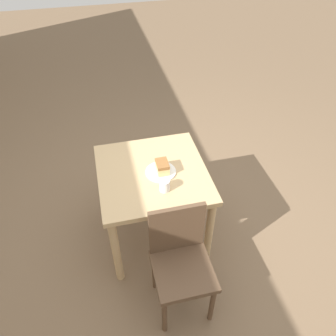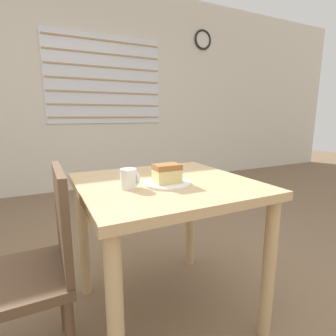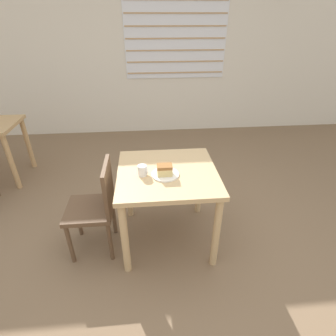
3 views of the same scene
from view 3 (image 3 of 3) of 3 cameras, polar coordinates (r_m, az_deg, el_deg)
name	(u,v)px [view 3 (image 3 of 3)]	position (r m, az deg, el deg)	size (l,w,h in m)	color
ground_plane	(169,261)	(2.41, 0.19, -19.49)	(14.00, 14.00, 0.00)	#7A6047
wall_back	(152,47)	(4.60, -3.51, 24.79)	(10.00, 0.09, 2.80)	silver
dining_table_near	(167,183)	(2.22, -0.17, -3.34)	(0.82, 0.80, 0.73)	tan
chair_near_window	(96,205)	(2.29, -15.30, -7.80)	(0.39, 0.39, 0.85)	brown
plate	(165,174)	(2.10, -0.62, -1.39)	(0.22, 0.22, 0.01)	white
cake_slice	(165,170)	(2.07, -0.74, -0.39)	(0.12, 0.09, 0.09)	#E0C67F
coffee_mug	(143,171)	(2.09, -5.52, -0.55)	(0.08, 0.07, 0.09)	white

